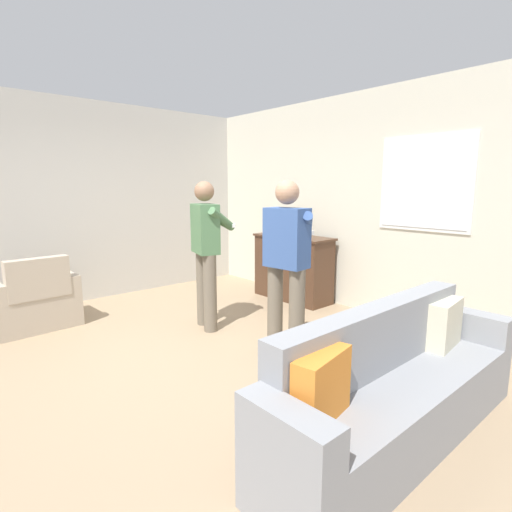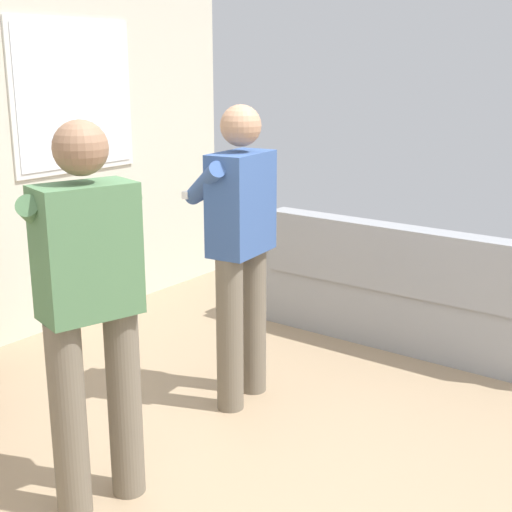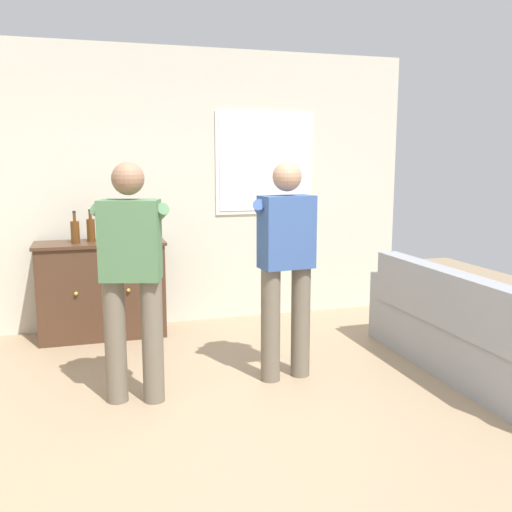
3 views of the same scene
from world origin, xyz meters
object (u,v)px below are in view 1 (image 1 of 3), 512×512
(person_standing_right, at_px, (287,261))
(couch, at_px, (397,389))
(bottle_wine_green, at_px, (300,229))
(bottle_spirits_clear, at_px, (281,227))
(sideboard_cabinet, at_px, (293,268))
(bottle_liquor_amber, at_px, (292,227))
(person_standing_left, at_px, (206,248))
(armchair, at_px, (35,304))

(person_standing_right, bearing_deg, couch, -15.67)
(bottle_wine_green, height_order, bottle_spirits_clear, bottle_spirits_clear)
(sideboard_cabinet, height_order, bottle_spirits_clear, bottle_spirits_clear)
(bottle_wine_green, bearing_deg, bottle_liquor_amber, -176.98)
(person_standing_right, bearing_deg, sideboard_cabinet, 131.70)
(sideboard_cabinet, bearing_deg, bottle_wine_green, 34.50)
(sideboard_cabinet, height_order, bottle_wine_green, bottle_wine_green)
(bottle_spirits_clear, bearing_deg, bottle_wine_green, 16.87)
(person_standing_right, bearing_deg, bottle_spirits_clear, 136.69)
(bottle_spirits_clear, bearing_deg, couch, -32.30)
(person_standing_right, bearing_deg, bottle_wine_green, 129.04)
(person_standing_left, bearing_deg, person_standing_right, 5.46)
(bottle_wine_green, height_order, person_standing_right, person_standing_right)
(bottle_wine_green, relative_size, person_standing_left, 0.17)
(bottle_wine_green, height_order, person_standing_left, person_standing_left)
(bottle_wine_green, height_order, bottle_liquor_amber, bottle_liquor_amber)
(sideboard_cabinet, bearing_deg, person_standing_right, -48.30)
(bottle_wine_green, bearing_deg, sideboard_cabinet, -145.50)
(armchair, relative_size, sideboard_cabinet, 0.76)
(bottle_spirits_clear, bearing_deg, person_standing_right, -43.31)
(bottle_liquor_amber, bearing_deg, couch, -34.75)
(sideboard_cabinet, distance_m, bottle_spirits_clear, 0.61)
(couch, bearing_deg, sideboard_cabinet, 145.15)
(armchair, relative_size, person_standing_right, 0.54)
(couch, relative_size, person_standing_right, 1.36)
(sideboard_cabinet, bearing_deg, couch, -34.85)
(couch, xyz_separation_m, person_standing_right, (-1.37, 0.38, 0.60))
(couch, distance_m, person_standing_right, 1.54)
(bottle_wine_green, distance_m, bottle_spirits_clear, 0.31)
(armchair, xyz_separation_m, sideboard_cabinet, (1.13, 3.12, 0.18))
(armchair, bearing_deg, person_standing_right, 33.31)
(bottle_liquor_amber, relative_size, person_standing_right, 0.18)
(armchair, distance_m, person_standing_right, 3.02)
(sideboard_cabinet, xyz_separation_m, person_standing_right, (1.33, -1.50, 0.47))
(bottle_spirits_clear, bearing_deg, sideboard_cabinet, 9.44)
(armchair, bearing_deg, bottle_wine_green, 69.09)
(bottle_wine_green, relative_size, bottle_spirits_clear, 0.92)
(couch, relative_size, bottle_spirits_clear, 7.58)
(armchair, relative_size, bottle_liquor_amber, 2.98)
(sideboard_cabinet, bearing_deg, person_standing_left, -83.92)
(bottle_wine_green, bearing_deg, bottle_spirits_clear, -163.13)
(person_standing_left, bearing_deg, armchair, -130.84)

